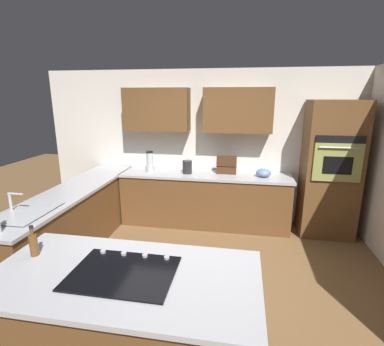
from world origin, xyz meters
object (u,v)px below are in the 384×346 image
at_px(cooktop, 123,272).
at_px(spice_rack, 227,165).
at_px(kettle, 187,167).
at_px(oil_bottle, 34,244).
at_px(blender, 150,163).
at_px(mixing_bowl, 263,173).
at_px(sink_unit, 27,212).
at_px(wall_oven, 330,170).

height_order(cooktop, spice_rack, spice_rack).
xyz_separation_m(kettle, oil_bottle, (0.73, 2.81, -0.01)).
bearing_deg(spice_rack, blender, 3.64).
relative_size(mixing_bowl, spice_rack, 0.73).
xyz_separation_m(sink_unit, kettle, (-1.43, -2.02, 0.09)).
xyz_separation_m(sink_unit, oil_bottle, (-0.70, 0.79, 0.08)).
height_order(blender, oil_bottle, blender).
distance_m(wall_oven, spice_rack, 1.60).
distance_m(wall_oven, mixing_bowl, 1.00).
bearing_deg(mixing_bowl, cooktop, 68.21).
distance_m(sink_unit, mixing_bowl, 3.36).
bearing_deg(cooktop, mixing_bowl, -111.79).
height_order(blender, spice_rack, blender).
bearing_deg(wall_oven, sink_unit, 28.80).
height_order(kettle, oil_bottle, oil_bottle).
relative_size(cooktop, mixing_bowl, 3.17).
bearing_deg(oil_bottle, mixing_bowl, -125.21).
height_order(wall_oven, kettle, wall_oven).
height_order(cooktop, oil_bottle, oil_bottle).
bearing_deg(sink_unit, cooktop, 149.22).
bearing_deg(spice_rack, sink_unit, 45.38).
xyz_separation_m(mixing_bowl, oil_bottle, (1.98, 2.81, 0.04)).
distance_m(cooktop, kettle, 2.93).
distance_m(kettle, oil_bottle, 2.90).
bearing_deg(wall_oven, kettle, -0.03).
bearing_deg(mixing_bowl, oil_bottle, 54.79).
xyz_separation_m(cooktop, kettle, (0.08, -2.92, 0.10)).
bearing_deg(sink_unit, blender, -111.04).
height_order(blender, kettle, blender).
bearing_deg(kettle, oil_bottle, 75.39).
xyz_separation_m(spice_rack, oil_bottle, (1.38, 2.89, -0.05)).
height_order(cooktop, kettle, kettle).
bearing_deg(spice_rack, cooktop, 79.29).
bearing_deg(oil_bottle, cooktop, 172.04).
xyz_separation_m(sink_unit, blender, (-0.78, -2.02, 0.14)).
bearing_deg(spice_rack, mixing_bowl, 172.15).
xyz_separation_m(sink_unit, cooktop, (-1.51, 0.90, -0.01)).
bearing_deg(mixing_bowl, blender, 0.00).
height_order(sink_unit, cooktop, sink_unit).
bearing_deg(spice_rack, kettle, 7.25).
distance_m(cooktop, spice_rack, 3.06).
bearing_deg(blender, mixing_bowl, -180.00).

